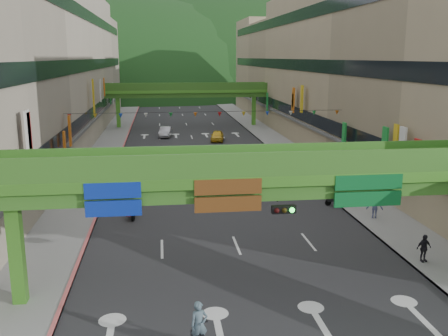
{
  "coord_description": "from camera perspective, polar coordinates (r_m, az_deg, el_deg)",
  "views": [
    {
      "loc": [
        -4.4,
        -16.15,
        11.2
      ],
      "look_at": [
        0.0,
        18.0,
        3.5
      ],
      "focal_mm": 40.0,
      "sensor_mm": 36.0,
      "label": 1
    }
  ],
  "objects": [
    {
      "name": "car_silver",
      "position": [
        71.74,
        -6.7,
        4.12
      ],
      "size": [
        2.14,
        4.55,
        1.44
      ],
      "primitive_type": "imported",
      "rotation": [
        0.0,
        0.0,
        -0.14
      ],
      "color": "#ABAAB2",
      "rests_on": "ground"
    },
    {
      "name": "bunting_string",
      "position": [
        46.66,
        -1.89,
        6.15
      ],
      "size": [
        26.0,
        0.36,
        0.47
      ],
      "color": "black",
      "rests_on": "ground"
    },
    {
      "name": "scooter_rider_mid",
      "position": [
        41.38,
        2.76,
        -1.77
      ],
      "size": [
        0.8,
        1.6,
        1.85
      ],
      "color": "black",
      "rests_on": "ground"
    },
    {
      "name": "pedestrian_blue",
      "position": [
        36.52,
        16.84,
        -4.36
      ],
      "size": [
        0.95,
        0.76,
        1.77
      ],
      "primitive_type": "imported",
      "rotation": [
        0.0,
        0.0,
        2.83
      ],
      "color": "#3E4065",
      "rests_on": "ground"
    },
    {
      "name": "overpass_near",
      "position": [
        22.98,
        6.34,
        -2.6
      ],
      "size": [
        28.0,
        12.27,
        7.1
      ],
      "color": "#4C9E2D",
      "rests_on": "ground"
    },
    {
      "name": "parked_scooter_row",
      "position": [
        42.3,
        11.11,
        -2.26
      ],
      "size": [
        1.6,
        7.16,
        1.08
      ],
      "color": "black",
      "rests_on": "ground"
    },
    {
      "name": "curb_right",
      "position": [
        68.43,
        4.15,
        3.23
      ],
      "size": [
        0.2,
        140.0,
        0.18
      ],
      "primitive_type": "cube",
      "color": "gray",
      "rests_on": "ground"
    },
    {
      "name": "car_yellow",
      "position": [
        67.67,
        -0.78,
        3.69
      ],
      "size": [
        2.33,
        4.39,
        1.42
      ],
      "primitive_type": "imported",
      "rotation": [
        0.0,
        0.0,
        -0.16
      ],
      "color": "gold",
      "rests_on": "ground"
    },
    {
      "name": "curb_left",
      "position": [
        67.25,
        -11.26,
        2.85
      ],
      "size": [
        0.2,
        140.0,
        0.18
      ],
      "primitive_type": "cube",
      "color": "#CC5959",
      "rests_on": "ground"
    },
    {
      "name": "building_row_right",
      "position": [
        70.17,
        12.31,
        10.9
      ],
      "size": [
        12.8,
        95.0,
        19.0
      ],
      "color": "gray",
      "rests_on": "ground"
    },
    {
      "name": "hill_left",
      "position": [
        176.83,
        -10.89,
        8.75
      ],
      "size": [
        168.0,
        140.0,
        112.0
      ],
      "primitive_type": "ellipsoid",
      "color": "#1C4419",
      "rests_on": "ground"
    },
    {
      "name": "scooter_rider_near",
      "position": [
        19.98,
        -2.85,
        -18.0
      ],
      "size": [
        0.76,
        1.59,
        2.18
      ],
      "color": "black",
      "rests_on": "ground"
    },
    {
      "name": "road_slab",
      "position": [
        67.24,
        -3.49,
        3.0
      ],
      "size": [
        18.0,
        140.0,
        0.02
      ],
      "primitive_type": "cube",
      "color": "#28282B",
      "rests_on": "ground"
    },
    {
      "name": "scooter_rider_far",
      "position": [
        35.69,
        -10.59,
        -4.19
      ],
      "size": [
        0.92,
        1.57,
        2.02
      ],
      "color": "maroon",
      "rests_on": "ground"
    },
    {
      "name": "overpass_far",
      "position": [
        81.48,
        -4.27,
        8.49
      ],
      "size": [
        28.0,
        2.2,
        7.1
      ],
      "color": "#4C9E2D",
      "rests_on": "ground"
    },
    {
      "name": "pedestrian_red",
      "position": [
        43.85,
        11.78,
        -1.25
      ],
      "size": [
        1.02,
        0.88,
        1.81
      ],
      "primitive_type": "imported",
      "rotation": [
        0.0,
        0.0,
        0.25
      ],
      "color": "#AD1F3B",
      "rests_on": "ground"
    },
    {
      "name": "sidewalk_right",
      "position": [
        68.83,
        5.7,
        3.24
      ],
      "size": [
        4.0,
        140.0,
        0.15
      ],
      "primitive_type": "cube",
      "color": "gray",
      "rests_on": "ground"
    },
    {
      "name": "scooter_rider_left",
      "position": [
        44.39,
        -5.54,
        -0.6
      ],
      "size": [
        1.12,
        1.6,
        2.18
      ],
      "color": "gray",
      "rests_on": "ground"
    },
    {
      "name": "sidewalk_left",
      "position": [
        67.41,
        -12.87,
        2.79
      ],
      "size": [
        4.0,
        140.0,
        0.15
      ],
      "primitive_type": "cube",
      "color": "gray",
      "rests_on": "ground"
    },
    {
      "name": "hill_right",
      "position": [
        198.66,
        1.2,
        9.37
      ],
      "size": [
        208.0,
        176.0,
        128.0
      ],
      "primitive_type": "ellipsoid",
      "color": "#1C4419",
      "rests_on": "ground"
    },
    {
      "name": "pedestrian_dark",
      "position": [
        29.9,
        21.85,
        -8.76
      ],
      "size": [
        0.96,
        0.53,
        1.55
      ],
      "primitive_type": "imported",
      "rotation": [
        0.0,
        0.0,
        0.17
      ],
      "color": "black",
      "rests_on": "ground"
    },
    {
      "name": "building_row_left",
      "position": [
        67.75,
        -20.06,
        10.39
      ],
      "size": [
        12.8,
        95.0,
        19.0
      ],
      "color": "#9E937F",
      "rests_on": "ground"
    }
  ]
}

